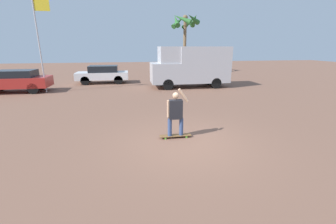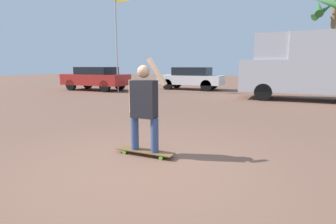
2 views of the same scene
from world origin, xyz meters
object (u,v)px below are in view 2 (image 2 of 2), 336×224
Objects in this scene: flagpole at (118,31)px; parked_car_white at (191,78)px; palm_tree_near_van at (335,11)px; person_skateboarder at (144,103)px; skateboard at (145,151)px; parked_car_red at (96,78)px; camper_van at (312,64)px.

parked_car_white is at bearing 45.28° from flagpole.
parked_car_white is at bearing -144.66° from palm_tree_near_van.
palm_tree_near_van is (5.04, 19.08, 4.50)m from person_skateboarder.
parked_car_white is (-3.70, 12.88, 0.73)m from skateboard.
parked_car_white is 0.98× the size of parked_car_red.
parked_car_white is 0.70× the size of flagpole.
parked_car_white is 0.65× the size of palm_tree_near_van.
camper_van is (3.24, 9.77, 0.70)m from person_skateboarder.
skateboard is at bearing -73.99° from parked_car_white.
flagpole is at bearing -134.72° from parked_car_white.
palm_tree_near_van is at bearing 79.06° from camper_van.
person_skateboarder is at bearing -46.78° from parked_car_red.
flagpole is (-3.42, -3.45, 2.82)m from parked_car_white.
parked_car_white is 11.68m from palm_tree_near_van.
flagpole is (-7.11, 9.44, 3.54)m from skateboard.
person_skateboarder reaches higher than parked_car_white.
skateboard is 0.17× the size of palm_tree_near_van.
parked_car_white is at bearing 155.87° from camper_van.
person_skateboarder is 0.38× the size of parked_car_white.
person_skateboarder is at bearing -73.99° from parked_car_white.
parked_car_red is 0.66× the size of palm_tree_near_van.
flagpole is at bearing -178.13° from camper_van.
camper_van is 1.35× the size of parked_car_red.
person_skateboarder is 10.32m from camper_van.
palm_tree_near_van is at bearing 38.44° from flagpole.
parked_car_white reaches higher than skateboard.
camper_van reaches higher than skateboard.
person_skateboarder is 0.28× the size of camper_van.
palm_tree_near_van is at bearing 35.34° from parked_car_white.
person_skateboarder is 12.11m from flagpole.
skateboard is 0.25× the size of parked_car_red.
parked_car_red is at bearing 133.23° from skateboard.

